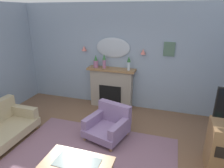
% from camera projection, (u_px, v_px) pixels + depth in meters
% --- Properties ---
extents(wall_back, '(7.01, 0.10, 2.89)m').
position_uv_depth(wall_back, '(124.00, 57.00, 5.56)').
color(wall_back, '#8C9EB2').
rests_on(wall_back, ground).
extents(patterned_rug, '(3.20, 2.40, 0.01)m').
position_uv_depth(patterned_rug, '(89.00, 161.00, 3.74)').
color(patterned_rug, '#7F5B6B').
rests_on(patterned_rug, ground).
extents(fireplace, '(1.36, 0.36, 1.16)m').
position_uv_depth(fireplace, '(111.00, 88.00, 5.75)').
color(fireplace, gray).
rests_on(fireplace, ground).
extents(mantel_vase_right, '(0.14, 0.14, 0.36)m').
position_uv_depth(mantel_vase_right, '(96.00, 62.00, 5.60)').
color(mantel_vase_right, '#9E6084').
rests_on(mantel_vase_right, fireplace).
extents(mantel_vase_centre, '(0.10, 0.10, 0.40)m').
position_uv_depth(mantel_vase_centre, '(104.00, 61.00, 5.51)').
color(mantel_vase_centre, '#9E6084').
rests_on(mantel_vase_centre, fireplace).
extents(mantel_vase_left, '(0.10, 0.10, 0.38)m').
position_uv_depth(mantel_vase_left, '(129.00, 63.00, 5.31)').
color(mantel_vase_left, silver).
rests_on(mantel_vase_left, fireplace).
extents(wall_mirror, '(0.96, 0.06, 0.56)m').
position_uv_depth(wall_mirror, '(113.00, 48.00, 5.49)').
color(wall_mirror, '#B2BCC6').
extents(wall_sconce_left, '(0.14, 0.14, 0.14)m').
position_uv_depth(wall_sconce_left, '(84.00, 48.00, 5.70)').
color(wall_sconce_left, '#D17066').
extents(wall_sconce_right, '(0.14, 0.14, 0.14)m').
position_uv_depth(wall_sconce_right, '(143.00, 52.00, 5.22)').
color(wall_sconce_right, '#D17066').
extents(framed_picture, '(0.28, 0.03, 0.36)m').
position_uv_depth(framed_picture, '(169.00, 49.00, 5.06)').
color(framed_picture, '#4C6B56').
extents(coffee_table, '(1.10, 0.60, 0.45)m').
position_uv_depth(coffee_table, '(77.00, 165.00, 3.12)').
color(coffee_table, olive).
rests_on(coffee_table, ground).
extents(armchair_beside_couch, '(0.99, 1.00, 0.71)m').
position_uv_depth(armchair_beside_couch, '(109.00, 124.00, 4.42)').
color(armchair_beside_couch, gray).
rests_on(armchair_beside_couch, ground).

